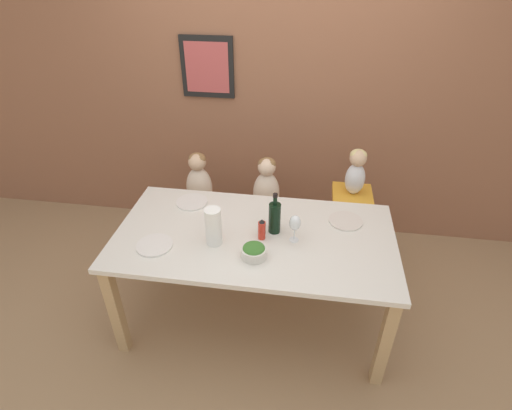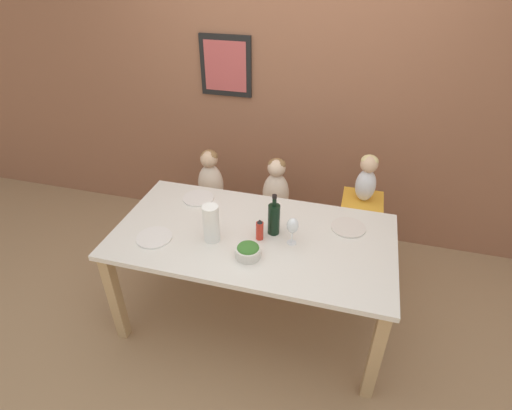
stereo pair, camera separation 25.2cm
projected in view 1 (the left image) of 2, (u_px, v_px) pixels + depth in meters
The scene contains 17 objects.
ground_plane at pixel (255, 315), 2.99m from camera, with size 14.00×14.00×0.00m, color #9E7A56.
wall_back at pixel (277, 85), 3.26m from camera, with size 10.00×0.09×2.70m.
dining_table at pixel (254, 245), 2.62m from camera, with size 1.80×0.94×0.76m.
chair_far_left at pixel (202, 214), 3.44m from camera, with size 0.36×0.38×0.45m.
chair_far_center at pixel (266, 219), 3.37m from camera, with size 0.36×0.38×0.45m.
chair_right_highchair at pixel (350, 211), 3.20m from camera, with size 0.31×0.32×0.70m.
person_child_left at pixel (199, 181), 3.26m from camera, with size 0.21×0.19×0.49m.
person_child_center at pixel (266, 187), 3.19m from camera, with size 0.21×0.19×0.49m.
person_baby_right at pixel (356, 170), 3.00m from camera, with size 0.15×0.13×0.37m.
wine_bottle at pixel (275, 217), 2.53m from camera, with size 0.08×0.08×0.29m.
paper_towel_roll at pixel (213, 227), 2.43m from camera, with size 0.10×0.10×0.25m.
wine_glass_near at pixel (295, 223), 2.44m from camera, with size 0.07×0.07×0.19m.
salad_bowl_large at pixel (254, 251), 2.36m from camera, with size 0.16×0.16×0.09m.
dinner_plate_front_left at pixel (155, 245), 2.46m from camera, with size 0.23×0.23×0.01m.
dinner_plate_back_left at pixel (192, 202), 2.87m from camera, with size 0.23×0.23×0.01m.
dinner_plate_back_right at pixel (346, 221), 2.68m from camera, with size 0.23×0.23×0.01m.
condiment_bottle_hot_sauce at pixel (262, 229), 2.49m from camera, with size 0.05×0.05×0.15m.
Camera 1 is at (0.31, -2.01, 2.34)m, focal length 28.00 mm.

